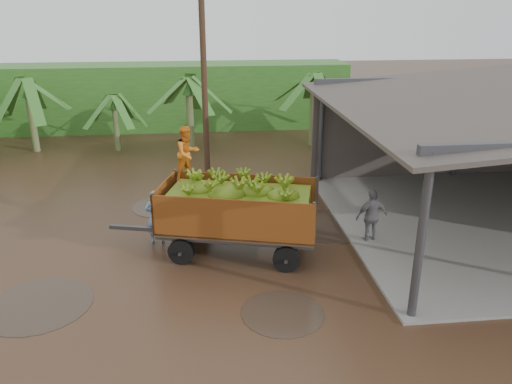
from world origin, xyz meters
The scene contains 7 objects.
ground centered at (0.00, 0.00, 0.00)m, with size 100.00×100.00×0.00m, color black.
hedge_north centered at (-2.00, 16.00, 1.80)m, with size 22.00×3.00×3.60m, color #2D661E.
banana_trailer centered at (1.59, -0.01, 1.34)m, with size 6.19×3.18×3.60m.
man_blue centered at (-0.79, 0.88, 0.83)m, with size 0.61×0.40×1.66m, color #6E96C9.
man_grey centered at (5.60, 0.17, 0.85)m, with size 0.99×0.41×1.69m, color slate.
utility_pole centered at (0.84, 7.29, 4.04)m, with size 1.20×0.24×7.97m.
banana_plants centered at (-6.36, 6.66, 1.89)m, with size 24.82×17.93×4.43m.
Camera 1 is at (0.68, -12.96, 6.77)m, focal length 35.00 mm.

